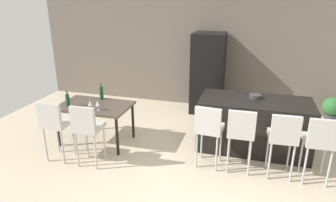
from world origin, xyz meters
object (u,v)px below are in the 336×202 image
kitchen_island (254,125)px  wine_glass_right (90,103)px  bar_chair_middle (241,131)px  refrigerator (208,73)px  dining_table (95,109)px  potted_plant (332,109)px  bar_chair_left (209,127)px  dining_chair_far (87,126)px  dining_chair_near (55,122)px  bar_chair_right (283,135)px  wine_glass_middle (98,103)px  bar_chair_far (320,140)px  fruit_bowl (255,96)px  wine_bottle_end (68,100)px  wine_bottle_left (101,93)px

kitchen_island → wine_glass_right: kitchen_island is taller
bar_chair_middle → refrigerator: bearing=110.1°
dining_table → potted_plant: (4.40, 2.14, -0.33)m
bar_chair_middle → dining_table: (-2.62, 0.28, -0.03)m
bar_chair_left → dining_table: 2.15m
wine_glass_right → potted_plant: (4.34, 2.39, -0.52)m
kitchen_island → refrigerator: refrigerator is taller
dining_chair_far → kitchen_island: bearing=27.7°
dining_chair_near → potted_plant: (4.69, 2.91, -0.36)m
bar_chair_right → wine_glass_middle: bar_chair_right is taller
bar_chair_far → potted_plant: (0.70, 2.42, -0.36)m
bar_chair_right → potted_plant: bar_chair_right is taller
bar_chair_middle → wine_glass_right: size_ratio=6.03×
wine_glass_right → potted_plant: wine_glass_right is taller
dining_chair_far → wine_glass_middle: size_ratio=6.03×
bar_chair_far → dining_chair_far: (-3.41, -0.49, 0.00)m
kitchen_island → bar_chair_far: 1.24m
wine_glass_right → bar_chair_middle: bearing=-0.7°
bar_chair_far → fruit_bowl: bearing=134.8°
wine_glass_right → fruit_bowl: bearing=18.1°
bar_chair_middle → dining_chair_far: (-2.32, -0.49, 0.00)m
wine_glass_middle → wine_glass_right: 0.13m
wine_bottle_end → dining_table: bearing=26.6°
bar_chair_right → wine_glass_middle: size_ratio=6.03×
bar_chair_middle → dining_chair_near: (-2.91, -0.49, 0.00)m
kitchen_island → potted_plant: size_ratio=3.23×
fruit_bowl → dining_chair_near: bearing=-155.4°
dining_chair_near → potted_plant: bearing=31.8°
bar_chair_left → dining_chair_near: same height
refrigerator → fruit_bowl: size_ratio=8.80×
kitchen_island → wine_bottle_left: bearing=-175.4°
bar_chair_middle → wine_glass_right: bearing=179.3°
dining_chair_far → wine_bottle_end: (-0.70, 0.57, 0.16)m
bar_chair_middle → wine_bottle_left: 2.71m
dining_table → wine_bottle_end: wine_bottle_end is taller
refrigerator → bar_chair_middle: bearing=-69.9°
dining_chair_near → wine_bottle_left: 1.14m
bar_chair_far → wine_bottle_left: same height
kitchen_island → refrigerator: size_ratio=1.03×
kitchen_island → dining_chair_far: (-2.51, -1.32, 0.24)m
dining_chair_near → bar_chair_right: bearing=8.0°
kitchen_island → bar_chair_middle: size_ratio=1.81×
bar_chair_far → dining_chair_near: size_ratio=1.00×
bar_chair_left → fruit_bowl: bar_chair_left is taller
bar_chair_right → bar_chair_far: bearing=-0.0°
dining_table → refrigerator: refrigerator is taller
bar_chair_right → dining_chair_near: same height
dining_chair_near → fruit_bowl: bearing=24.6°
refrigerator → dining_chair_near: bearing=-124.6°
bar_chair_far → bar_chair_left: bearing=180.0°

